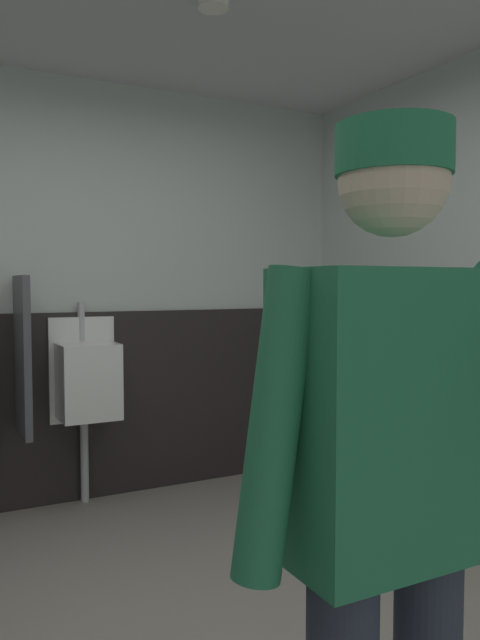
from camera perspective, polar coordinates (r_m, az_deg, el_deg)
wall_back at (r=3.97m, az=-16.31°, el=2.56°), size 4.43×0.12×2.61m
wainscot_band_back at (r=3.97m, az=-15.93°, el=-7.85°), size 3.83×0.03×1.18m
downlight_far at (r=3.08m, az=-2.48°, el=27.18°), size 0.14×0.14×0.03m
urinal_middle at (r=3.82m, az=-14.06°, el=-5.40°), size 0.40×0.34×1.24m
privacy_divider_panel at (r=3.66m, az=-19.57°, el=-3.14°), size 0.04×0.40×0.90m
person at (r=1.27m, az=13.96°, el=-14.10°), size 0.65×0.60×1.65m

